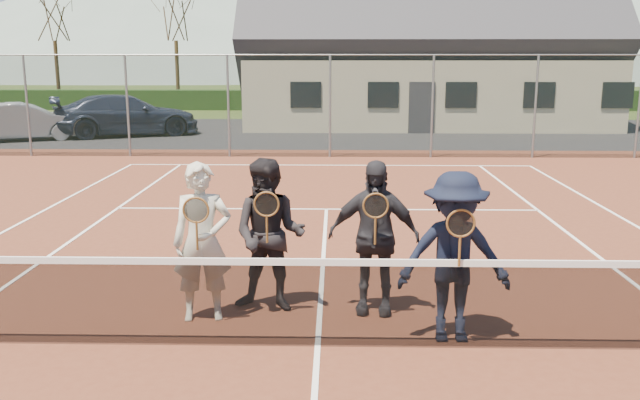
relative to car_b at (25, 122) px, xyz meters
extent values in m
plane|color=#2F4117|center=(10.96, 2.54, -0.67)|extent=(220.00, 220.00, 0.00)
cube|color=#562819|center=(10.96, -17.46, -0.66)|extent=(30.00, 30.00, 0.02)
cube|color=black|center=(6.96, 2.54, -0.66)|extent=(40.00, 12.00, 0.01)
cube|color=black|center=(10.96, 14.54, -0.12)|extent=(40.00, 1.20, 1.10)
cone|color=slate|center=(-14.04, 77.54, 8.33)|extent=(110.00, 110.00, 18.00)
imported|color=#97999F|center=(0.00, 0.00, 0.00)|extent=(4.29, 2.92, 1.34)
imported|color=#1B2237|center=(3.19, 1.53, 0.11)|extent=(5.77, 4.06, 1.55)
cube|color=white|center=(10.96, -5.57, -0.64)|extent=(10.97, 0.06, 0.01)
cube|color=white|center=(10.96, -11.06, -0.64)|extent=(8.23, 0.06, 0.01)
cube|color=white|center=(10.96, -17.46, -0.64)|extent=(0.06, 12.80, 0.01)
cube|color=black|center=(10.96, -17.46, -0.19)|extent=(11.60, 0.02, 0.88)
cube|color=white|center=(10.96, -17.46, 0.26)|extent=(11.60, 0.03, 0.07)
cylinder|color=slate|center=(1.96, -3.96, 0.83)|extent=(0.07, 0.07, 3.00)
cylinder|color=slate|center=(4.96, -3.96, 0.83)|extent=(0.07, 0.07, 3.00)
cylinder|color=slate|center=(7.96, -3.96, 0.83)|extent=(0.07, 0.07, 3.00)
cylinder|color=slate|center=(10.96, -3.96, 0.83)|extent=(0.07, 0.07, 3.00)
cylinder|color=slate|center=(13.96, -3.96, 0.83)|extent=(0.07, 0.07, 3.00)
cylinder|color=slate|center=(16.96, -3.96, 0.83)|extent=(0.07, 0.07, 3.00)
cylinder|color=slate|center=(19.96, -3.96, 0.83)|extent=(0.07, 0.07, 3.00)
cube|color=black|center=(10.96, -3.96, 0.83)|extent=(30.00, 0.03, 3.00)
cylinder|color=slate|center=(10.96, -3.96, 2.33)|extent=(30.00, 0.04, 0.04)
cube|color=beige|center=(14.96, 6.54, 0.73)|extent=(15.00, 8.00, 2.80)
cube|color=#2D2D33|center=(14.46, 2.52, 0.33)|extent=(1.00, 0.06, 2.00)
cube|color=black|center=(9.96, 2.52, 0.83)|extent=(1.20, 0.06, 1.00)
cube|color=black|center=(12.96, 2.52, 0.83)|extent=(1.20, 0.06, 1.00)
cube|color=black|center=(15.96, 2.52, 0.83)|extent=(1.20, 0.06, 1.00)
cube|color=black|center=(18.96, 2.52, 0.83)|extent=(1.20, 0.06, 1.00)
cube|color=black|center=(21.96, 2.52, 0.83)|extent=(1.20, 0.06, 1.00)
cylinder|color=#322112|center=(-5.04, 15.54, 1.26)|extent=(0.22, 0.22, 3.85)
cylinder|color=#3B2915|center=(1.96, 15.54, 1.26)|extent=(0.22, 0.22, 3.85)
cylinder|color=#382114|center=(12.96, 15.54, 1.26)|extent=(0.22, 0.22, 3.85)
cylinder|color=#332412|center=(22.96, 15.54, 1.26)|extent=(0.22, 0.22, 3.85)
imported|color=beige|center=(9.65, -16.71, 0.25)|extent=(0.72, 0.53, 1.80)
torus|color=brown|center=(9.65, -16.98, 0.68)|extent=(0.29, 0.02, 0.29)
cylinder|color=black|center=(9.65, -16.98, 0.68)|extent=(0.25, 0.00, 0.25)
cylinder|color=brown|center=(9.65, -16.98, 0.40)|extent=(0.03, 0.03, 0.32)
imported|color=black|center=(10.37, -16.40, 0.25)|extent=(0.98, 0.82, 1.80)
torus|color=brown|center=(10.37, -16.67, 0.68)|extent=(0.29, 0.02, 0.29)
cylinder|color=black|center=(10.37, -16.67, 0.68)|extent=(0.25, 0.00, 0.25)
cylinder|color=brown|center=(10.37, -16.67, 0.40)|extent=(0.03, 0.03, 0.32)
imported|color=#25242A|center=(11.58, -16.45, 0.25)|extent=(1.11, 0.58, 1.80)
torus|color=brown|center=(11.58, -16.72, 0.68)|extent=(0.29, 0.02, 0.29)
cylinder|color=black|center=(11.58, -16.72, 0.68)|extent=(0.25, 0.00, 0.25)
cylinder|color=brown|center=(11.58, -16.72, 0.40)|extent=(0.03, 0.03, 0.32)
imported|color=black|center=(12.37, -17.23, 0.25)|extent=(1.16, 0.67, 1.80)
torus|color=brown|center=(12.37, -17.50, 0.68)|extent=(0.29, 0.02, 0.29)
cylinder|color=black|center=(12.37, -17.50, 0.68)|extent=(0.25, 0.00, 0.25)
cylinder|color=brown|center=(12.37, -17.50, 0.40)|extent=(0.03, 0.03, 0.32)
camera|label=1|loc=(11.14, -23.97, 2.28)|focal=38.00mm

